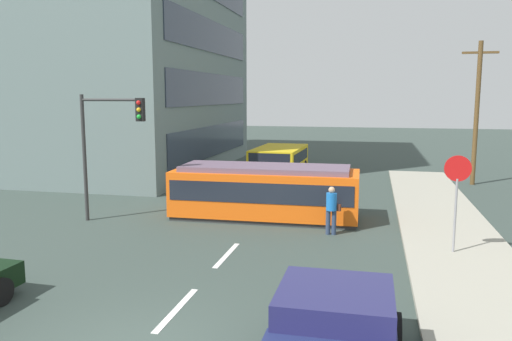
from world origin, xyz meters
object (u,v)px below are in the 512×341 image
(city_bus, at_px, (279,161))
(utility_pole_mid, at_px, (477,111))
(traffic_light_mast, at_px, (108,134))
(stop_sign, at_px, (457,184))
(streetcar_tram, at_px, (265,191))
(pedestrian_crossing, at_px, (332,208))

(city_bus, height_order, utility_pole_mid, utility_pole_mid)
(city_bus, relative_size, traffic_light_mast, 1.07)
(stop_sign, bearing_deg, utility_pole_mid, 77.84)
(streetcar_tram, relative_size, pedestrian_crossing, 4.31)
(traffic_light_mast, relative_size, utility_pole_mid, 0.63)
(stop_sign, distance_m, traffic_light_mast, 12.14)
(utility_pole_mid, bearing_deg, pedestrian_crossing, -119.40)
(streetcar_tram, bearing_deg, traffic_light_mast, -160.91)
(streetcar_tram, xyz_separation_m, stop_sign, (6.45, -3.44, 1.13))
(city_bus, relative_size, pedestrian_crossing, 3.06)
(pedestrian_crossing, distance_m, traffic_light_mast, 8.60)
(city_bus, xyz_separation_m, utility_pole_mid, (10.49, 0.42, 2.92))
(pedestrian_crossing, bearing_deg, utility_pole_mid, 60.60)
(pedestrian_crossing, relative_size, utility_pole_mid, 0.22)
(city_bus, relative_size, utility_pole_mid, 0.68)
(streetcar_tram, relative_size, city_bus, 1.41)
(streetcar_tram, height_order, utility_pole_mid, utility_pole_mid)
(traffic_light_mast, height_order, utility_pole_mid, utility_pole_mid)
(traffic_light_mast, xyz_separation_m, utility_pole_mid, (14.85, 11.79, 0.60))
(pedestrian_crossing, height_order, utility_pole_mid, utility_pole_mid)
(stop_sign, xyz_separation_m, utility_pole_mid, (2.87, 13.31, 1.76))
(streetcar_tram, relative_size, traffic_light_mast, 1.51)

